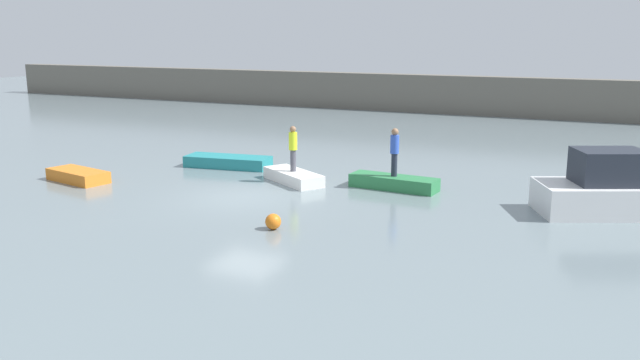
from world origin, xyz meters
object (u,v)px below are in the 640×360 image
rowboat_orange (78,176)px  rowboat_teal (228,162)px  person_blue_shirt (395,149)px  mooring_buoy (273,222)px  rowboat_white (293,177)px  person_hiviz_shirt (293,146)px  rowboat_green (394,183)px  motorboat (617,191)px

rowboat_orange → rowboat_teal: (3.77, 4.78, 0.02)m
rowboat_teal → person_blue_shirt: 7.88m
mooring_buoy → rowboat_white: bearing=111.6°
person_hiviz_shirt → mooring_buoy: size_ratio=3.69×
rowboat_teal → mooring_buoy: bearing=-57.7°
mooring_buoy → rowboat_green: bearing=76.4°
rowboat_teal → rowboat_green: bearing=-14.5°
rowboat_orange → person_blue_shirt: 12.22m
motorboat → person_blue_shirt: person_blue_shirt is taller
rowboat_green → motorboat: bearing=2.5°
person_blue_shirt → mooring_buoy: person_blue_shirt is taller
rowboat_orange → mooring_buoy: mooring_buoy is taller
person_blue_shirt → motorboat: bearing=-2.3°
rowboat_teal → rowboat_white: rowboat_teal is taller
rowboat_green → mooring_buoy: bearing=-98.9°
person_hiviz_shirt → mooring_buoy: person_hiviz_shirt is taller
rowboat_orange → rowboat_white: rowboat_orange is taller
rowboat_teal → mooring_buoy: size_ratio=7.70×
rowboat_teal → person_blue_shirt: (7.73, -0.87, 1.24)m
person_blue_shirt → rowboat_teal: bearing=173.6°
person_hiviz_shirt → motorboat: bearing=1.5°
rowboat_orange → person_hiviz_shirt: (7.66, 3.31, 1.19)m
rowboat_green → mooring_buoy: rowboat_green is taller
person_blue_shirt → person_hiviz_shirt: (-3.85, -0.60, -0.07)m
rowboat_white → person_blue_shirt: 4.09m
person_blue_shirt → mooring_buoy: 6.70m
motorboat → person_hiviz_shirt: size_ratio=3.15×
rowboat_green → person_hiviz_shirt: size_ratio=1.87×
motorboat → person_blue_shirt: bearing=177.7°
rowboat_orange → person_blue_shirt: person_blue_shirt is taller
rowboat_orange → rowboat_white: size_ratio=0.90×
rowboat_orange → rowboat_green: 12.15m
rowboat_teal → rowboat_white: 4.15m
rowboat_green → mooring_buoy: 6.58m
rowboat_white → rowboat_green: rowboat_green is taller
motorboat → rowboat_white: bearing=-178.5°
mooring_buoy → person_blue_shirt: bearing=76.4°
rowboat_white → person_hiviz_shirt: bearing=32.5°
motorboat → person_blue_shirt: 7.54m
rowboat_white → rowboat_green: size_ratio=0.89×
person_blue_shirt → mooring_buoy: size_ratio=3.76×
motorboat → rowboat_teal: 15.28m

